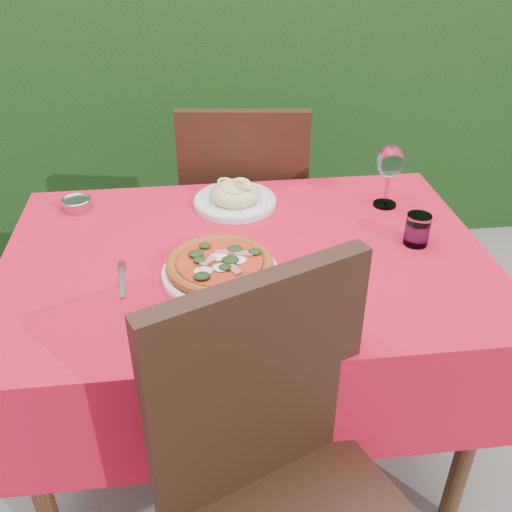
{
  "coord_description": "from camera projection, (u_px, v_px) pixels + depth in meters",
  "views": [
    {
      "loc": [
        -0.13,
        -1.25,
        1.54
      ],
      "look_at": [
        0.02,
        -0.05,
        0.77
      ],
      "focal_mm": 40.0,
      "sensor_mm": 36.0,
      "label": 1
    }
  ],
  "objects": [
    {
      "name": "hedge",
      "position": [
        211.0,
        50.0,
        2.69
      ],
      "size": [
        3.2,
        0.55,
        1.78
      ],
      "color": "black",
      "rests_on": "ground"
    },
    {
      "name": "water_glass",
      "position": [
        417.0,
        231.0,
        1.51
      ],
      "size": [
        0.07,
        0.07,
        0.09
      ],
      "color": "silver",
      "rests_on": "dining_table"
    },
    {
      "name": "pasta_plate",
      "position": [
        235.0,
        197.0,
        1.7
      ],
      "size": [
        0.25,
        0.25,
        0.07
      ],
      "rotation": [
        0.0,
        0.0,
        -0.09
      ],
      "color": "silver",
      "rests_on": "dining_table"
    },
    {
      "name": "chair_near",
      "position": [
        288.0,
        490.0,
        1.09
      ],
      "size": [
        0.59,
        0.59,
        1.0
      ],
      "rotation": [
        0.0,
        0.0,
        0.41
      ],
      "color": "black",
      "rests_on": "ground"
    },
    {
      "name": "dining_table",
      "position": [
        247.0,
        299.0,
        1.57
      ],
      "size": [
        1.26,
        0.86,
        0.75
      ],
      "color": "#482817",
      "rests_on": "ground"
    },
    {
      "name": "wine_glass",
      "position": [
        390.0,
        164.0,
        1.64
      ],
      "size": [
        0.08,
        0.08,
        0.19
      ],
      "color": "silver",
      "rests_on": "dining_table"
    },
    {
      "name": "ground",
      "position": [
        248.0,
        443.0,
        1.89
      ],
      "size": [
        60.0,
        60.0,
        0.0
      ],
      "primitive_type": "plane",
      "color": "#635E59",
      "rests_on": "ground"
    },
    {
      "name": "chair_far",
      "position": [
        245.0,
        210.0,
        2.11
      ],
      "size": [
        0.49,
        0.49,
        0.96
      ],
      "rotation": [
        0.0,
        0.0,
        3.01
      ],
      "color": "black",
      "rests_on": "ground"
    },
    {
      "name": "steel_ramekin",
      "position": [
        77.0,
        204.0,
        1.69
      ],
      "size": [
        0.08,
        0.08,
        0.03
      ],
      "primitive_type": "cylinder",
      "color": "#B6B6BD",
      "rests_on": "dining_table"
    },
    {
      "name": "pizza_plate",
      "position": [
        220.0,
        267.0,
        1.39
      ],
      "size": [
        0.34,
        0.34,
        0.05
      ],
      "rotation": [
        0.0,
        0.0,
        -0.43
      ],
      "color": "white",
      "rests_on": "dining_table"
    },
    {
      "name": "fork",
      "position": [
        122.0,
        282.0,
        1.37
      ],
      "size": [
        0.04,
        0.17,
        0.0
      ],
      "primitive_type": "cube",
      "rotation": [
        0.0,
        0.0,
        0.08
      ],
      "color": "#ADADB4",
      "rests_on": "dining_table"
    }
  ]
}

